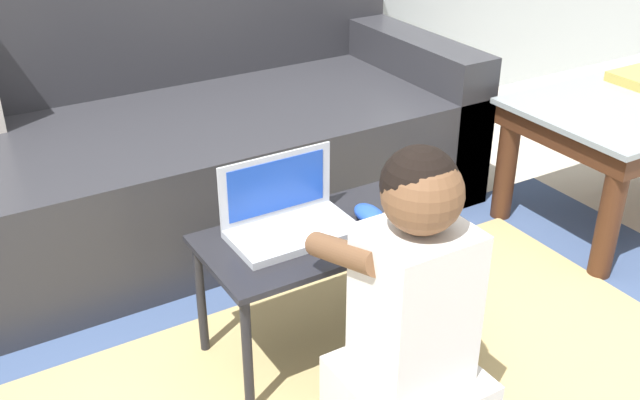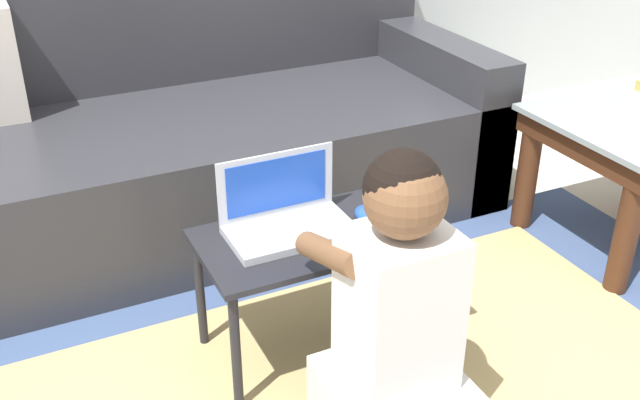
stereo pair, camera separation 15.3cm
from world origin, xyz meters
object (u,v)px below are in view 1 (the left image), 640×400
at_px(couch, 158,137).
at_px(laptop, 289,221).
at_px(laptop_desk, 322,246).
at_px(computer_mouse, 370,215).
at_px(person_seated, 412,320).

height_order(couch, laptop, couch).
xyz_separation_m(couch, laptop_desk, (0.10, -0.90, 0.01)).
relative_size(computer_mouse, person_seated, 0.15).
bearing_deg(couch, person_seated, -85.22).
bearing_deg(person_seated, laptop_desk, 90.15).
bearing_deg(couch, laptop, -87.92).
bearing_deg(computer_mouse, person_seated, -109.99).
distance_m(laptop, person_seated, 0.42).
height_order(laptop, computer_mouse, laptop).
bearing_deg(laptop_desk, person_seated, -89.85).
bearing_deg(person_seated, computer_mouse, 70.01).
bearing_deg(couch, computer_mouse, -75.75).
bearing_deg(person_seated, couch, 94.78).
height_order(couch, laptop_desk, couch).
bearing_deg(person_seated, laptop, 100.44).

